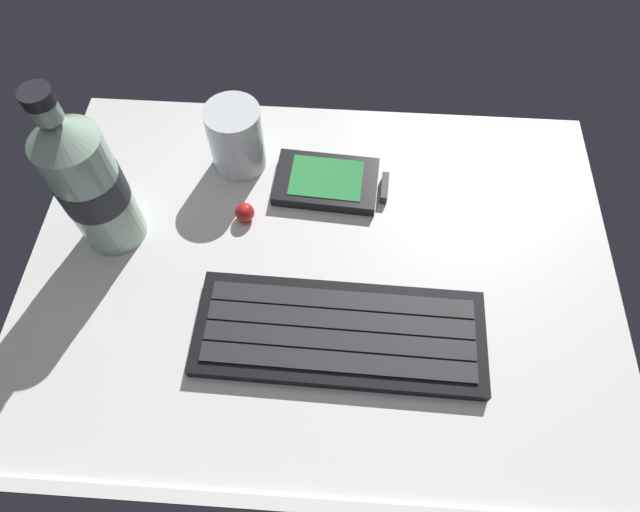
% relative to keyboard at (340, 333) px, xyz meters
% --- Properties ---
extents(ground_plane, '(0.64, 0.48, 0.03)m').
position_rel_keyboard_xyz_m(ground_plane, '(-0.02, 0.07, -0.02)').
color(ground_plane, silver).
extents(keyboard, '(0.29, 0.12, 0.02)m').
position_rel_keyboard_xyz_m(keyboard, '(0.00, 0.00, 0.00)').
color(keyboard, black).
rests_on(keyboard, ground_plane).
extents(handheld_device, '(0.13, 0.08, 0.02)m').
position_rel_keyboard_xyz_m(handheld_device, '(-0.02, 0.19, -0.00)').
color(handheld_device, black).
rests_on(handheld_device, ground_plane).
extents(juice_cup, '(0.06, 0.06, 0.09)m').
position_rel_keyboard_xyz_m(juice_cup, '(-0.13, 0.22, 0.03)').
color(juice_cup, silver).
rests_on(juice_cup, ground_plane).
extents(water_bottle, '(0.07, 0.07, 0.21)m').
position_rel_keyboard_xyz_m(water_bottle, '(-0.26, 0.11, 0.08)').
color(water_bottle, '#9EC1A8').
rests_on(water_bottle, ground_plane).
extents(trackball_mouse, '(0.02, 0.02, 0.02)m').
position_rel_keyboard_xyz_m(trackball_mouse, '(-0.11, 0.14, 0.00)').
color(trackball_mouse, red).
rests_on(trackball_mouse, ground_plane).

